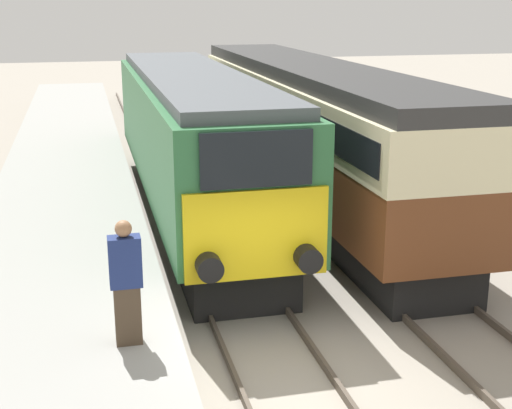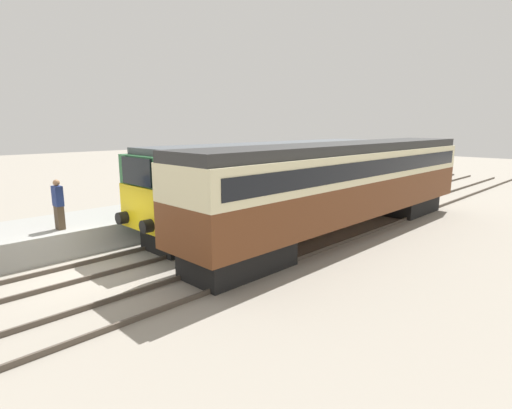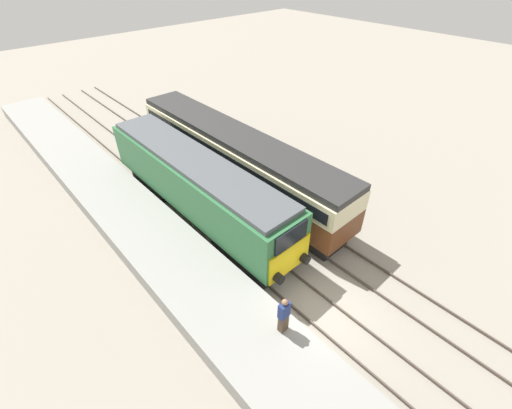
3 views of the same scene
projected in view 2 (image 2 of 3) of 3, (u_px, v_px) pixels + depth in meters
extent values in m
plane|color=gray|center=(86.00, 272.00, 12.76)|extent=(120.00, 120.00, 0.00)
cube|color=gray|center=(214.00, 207.00, 20.52)|extent=(3.50, 50.00, 0.98)
cube|color=#4C4238|center=(198.00, 236.00, 16.72)|extent=(0.07, 60.00, 0.14)
cube|color=#4C4238|center=(220.00, 243.00, 15.73)|extent=(0.07, 60.00, 0.14)
cube|color=#4C4238|center=(256.00, 254.00, 14.38)|extent=(0.07, 60.00, 0.14)
cube|color=#4C4238|center=(286.00, 263.00, 13.39)|extent=(0.07, 60.00, 0.14)
cube|color=black|center=(199.00, 231.00, 15.80)|extent=(2.03, 4.00, 1.00)
cube|color=black|center=(330.00, 201.00, 22.10)|extent=(2.03, 4.00, 1.00)
cube|color=#2D6B3D|center=(276.00, 176.00, 18.60)|extent=(2.70, 14.04, 2.60)
cube|color=yellow|center=(139.00, 209.00, 13.79)|extent=(2.48, 0.10, 1.56)
cube|color=black|center=(137.00, 171.00, 13.53)|extent=(1.89, 0.10, 0.93)
cube|color=#4C5156|center=(276.00, 145.00, 18.33)|extent=(2.38, 13.48, 0.24)
cylinder|color=black|center=(122.00, 218.00, 14.31)|extent=(0.44, 0.35, 0.44)
cylinder|color=black|center=(147.00, 226.00, 13.14)|extent=(0.44, 0.35, 0.44)
cube|color=black|center=(239.00, 257.00, 12.78)|extent=(1.89, 3.60, 0.95)
cube|color=black|center=(408.00, 204.00, 21.43)|extent=(1.89, 3.60, 0.95)
cube|color=brown|center=(347.00, 196.00, 16.87)|extent=(2.70, 16.82, 1.46)
cube|color=beige|center=(348.00, 165.00, 16.62)|extent=(2.71, 16.82, 1.15)
cube|color=black|center=(348.00, 165.00, 16.62)|extent=(2.75, 16.14, 0.63)
cube|color=#2D2D2D|center=(349.00, 147.00, 16.47)|extent=(2.48, 16.82, 0.36)
cube|color=#473828|center=(60.00, 218.00, 14.14)|extent=(0.36, 0.24, 0.85)
cube|color=navy|center=(58.00, 196.00, 13.99)|extent=(0.44, 0.26, 0.71)
sphere|color=#9E704C|center=(56.00, 183.00, 13.90)|extent=(0.23, 0.23, 0.23)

